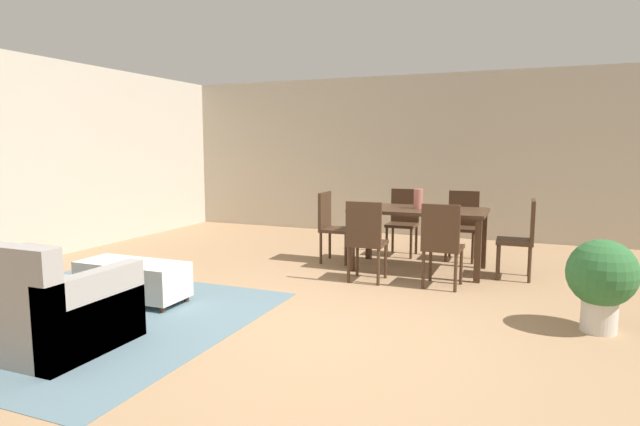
{
  "coord_description": "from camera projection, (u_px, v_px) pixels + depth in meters",
  "views": [
    {
      "loc": [
        1.64,
        -3.82,
        1.53
      ],
      "look_at": [
        -0.51,
        1.45,
        0.79
      ],
      "focal_mm": 29.18,
      "sensor_mm": 36.0,
      "label": 1
    }
  ],
  "objects": [
    {
      "name": "ground_plane",
      "position": [
        311.0,
        331.0,
        4.31
      ],
      "size": [
        10.8,
        10.8,
        0.0
      ],
      "primitive_type": "plane",
      "color": "#9E7A56"
    },
    {
      "name": "dining_chair_near_left",
      "position": [
        366.0,
        237.0,
        5.78
      ],
      "size": [
        0.41,
        0.41,
        0.92
      ],
      "color": "#422B1C",
      "rests_on": "ground_plane"
    },
    {
      "name": "wall_back",
      "position": [
        428.0,
        156.0,
        8.73
      ],
      "size": [
        9.0,
        0.12,
        2.7
      ],
      "primitive_type": "cube",
      "color": "#BCB2A0",
      "rests_on": "ground_plane"
    },
    {
      "name": "potted_plant",
      "position": [
        602.0,
        278.0,
        4.24
      ],
      "size": [
        0.55,
        0.55,
        0.77
      ],
      "color": "beige",
      "rests_on": "ground_plane"
    },
    {
      "name": "dining_chair_far_right",
      "position": [
        462.0,
        221.0,
        6.98
      ],
      "size": [
        0.4,
        0.4,
        0.92
      ],
      "color": "#422B1C",
      "rests_on": "ground_plane"
    },
    {
      "name": "dining_chair_head_east",
      "position": [
        523.0,
        234.0,
        5.94
      ],
      "size": [
        0.41,
        0.41,
        0.92
      ],
      "color": "#422B1C",
      "rests_on": "ground_plane"
    },
    {
      "name": "dining_chair_head_west",
      "position": [
        332.0,
        223.0,
        6.83
      ],
      "size": [
        0.41,
        0.41,
        0.92
      ],
      "color": "#422B1C",
      "rests_on": "ground_plane"
    },
    {
      "name": "couch",
      "position": [
        2.0,
        303.0,
        4.09
      ],
      "size": [
        1.93,
        0.92,
        0.86
      ],
      "color": "gray",
      "rests_on": "ground_plane"
    },
    {
      "name": "vase_centerpiece",
      "position": [
        418.0,
        199.0,
        6.36
      ],
      "size": [
        0.11,
        0.11,
        0.24
      ],
      "primitive_type": "cylinder",
      "color": "#B26659",
      "rests_on": "dining_table"
    },
    {
      "name": "area_rug",
      "position": [
        79.0,
        317.0,
        4.65
      ],
      "size": [
        3.0,
        2.8,
        0.01
      ],
      "primitive_type": "cube",
      "color": "slate",
      "rests_on": "ground_plane"
    },
    {
      "name": "dining_table",
      "position": [
        419.0,
        217.0,
        6.37
      ],
      "size": [
        1.61,
        0.86,
        0.76
      ],
      "color": "#422B1C",
      "rests_on": "ground_plane"
    },
    {
      "name": "ottoman_table",
      "position": [
        133.0,
        279.0,
        5.1
      ],
      "size": [
        1.1,
        0.46,
        0.4
      ],
      "color": "silver",
      "rests_on": "ground_plane"
    },
    {
      "name": "dining_chair_near_right",
      "position": [
        442.0,
        241.0,
        5.53
      ],
      "size": [
        0.42,
        0.42,
        0.92
      ],
      "color": "#422B1C",
      "rests_on": "ground_plane"
    },
    {
      "name": "dining_chair_far_left",
      "position": [
        403.0,
        218.0,
        7.29
      ],
      "size": [
        0.4,
        0.4,
        0.92
      ],
      "color": "#422B1C",
      "rests_on": "ground_plane"
    }
  ]
}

